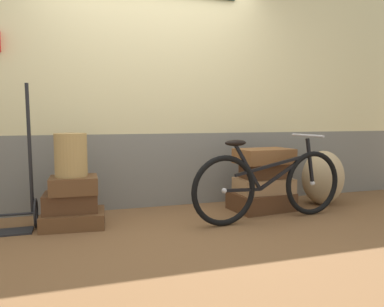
# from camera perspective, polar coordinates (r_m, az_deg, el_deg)

# --- Properties ---
(ground) EXTENTS (9.53, 5.20, 0.06)m
(ground) POSITION_cam_1_polar(r_m,az_deg,el_deg) (3.61, -3.55, -11.21)
(ground) COLOR brown
(station_building) EXTENTS (7.53, 0.74, 2.87)m
(station_building) POSITION_cam_1_polar(r_m,az_deg,el_deg) (4.31, -6.40, 11.25)
(station_building) COLOR slate
(station_building) RESTS_ON ground
(suitcase_0) EXTENTS (0.60, 0.49, 0.14)m
(suitcase_0) POSITION_cam_1_polar(r_m,az_deg,el_deg) (3.70, -17.57, -9.45)
(suitcase_0) COLOR brown
(suitcase_0) RESTS_ON ground
(suitcase_1) EXTENTS (0.50, 0.39, 0.17)m
(suitcase_1) POSITION_cam_1_polar(r_m,az_deg,el_deg) (3.69, -17.93, -6.99)
(suitcase_1) COLOR #4C2D19
(suitcase_1) RESTS_ON suitcase_0
(suitcase_2) EXTENTS (0.43, 0.36, 0.15)m
(suitcase_2) POSITION_cam_1_polar(r_m,az_deg,el_deg) (3.61, -17.55, -4.57)
(suitcase_2) COLOR brown
(suitcase_2) RESTS_ON suitcase_1
(suitcase_3) EXTENTS (0.68, 0.54, 0.19)m
(suitcase_3) POSITION_cam_1_polar(r_m,az_deg,el_deg) (4.20, 10.46, -7.13)
(suitcase_3) COLOR #4C2D19
(suitcase_3) RESTS_ON ground
(suitcase_4) EXTENTS (0.59, 0.39, 0.16)m
(suitcase_4) POSITION_cam_1_polar(r_m,az_deg,el_deg) (4.18, 10.85, -4.76)
(suitcase_4) COLOR #9E754C
(suitcase_4) RESTS_ON suitcase_3
(suitcase_5) EXTENTS (0.48, 0.31, 0.17)m
(suitcase_5) POSITION_cam_1_polar(r_m,az_deg,el_deg) (4.16, 10.96, -2.56)
(suitcase_5) COLOR #4C2D19
(suitcase_5) RESTS_ON suitcase_4
(suitcase_6) EXTENTS (0.62, 0.44, 0.16)m
(suitcase_6) POSITION_cam_1_polar(r_m,az_deg,el_deg) (4.11, 10.91, -0.38)
(suitcase_6) COLOR brown
(suitcase_6) RESTS_ON suitcase_5
(wicker_basket) EXTENTS (0.29, 0.29, 0.40)m
(wicker_basket) POSITION_cam_1_polar(r_m,az_deg,el_deg) (3.60, -17.95, -0.19)
(wicker_basket) COLOR #A8844C
(wicker_basket) RESTS_ON suitcase_2
(luggage_trolley) EXTENTS (0.38, 0.36, 1.31)m
(luggage_trolley) POSITION_cam_1_polar(r_m,az_deg,el_deg) (3.72, -25.54, -5.69)
(luggage_trolley) COLOR black
(luggage_trolley) RESTS_ON ground
(burlap_sack) EXTENTS (0.50, 0.43, 0.63)m
(burlap_sack) POSITION_cam_1_polar(r_m,az_deg,el_deg) (4.62, 19.30, -3.47)
(burlap_sack) COLOR tan
(burlap_sack) RESTS_ON ground
(bicycle) EXTENTS (1.69, 0.46, 0.84)m
(bicycle) POSITION_cam_1_polar(r_m,az_deg,el_deg) (3.76, 11.82, -4.66)
(bicycle) COLOR black
(bicycle) RESTS_ON ground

